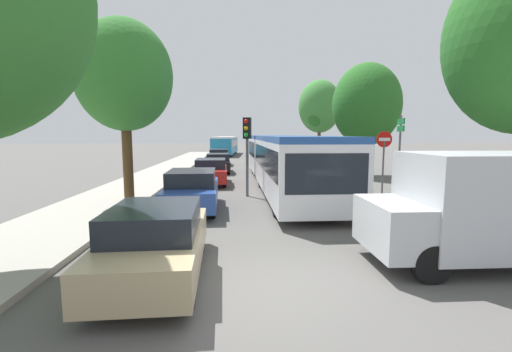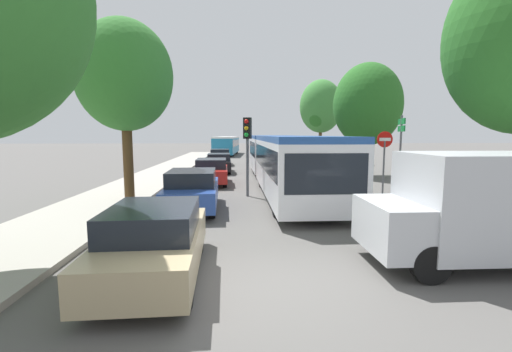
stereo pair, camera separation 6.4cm
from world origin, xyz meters
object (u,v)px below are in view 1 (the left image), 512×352
tree_right_mid (365,107)px  queued_car_tan (156,241)px  queued_car_black (218,163)px  city_bus_rear (225,144)px  articulated_bus (282,157)px  queued_car_blue (192,190)px  white_van (498,205)px  traffic_light (247,139)px  queued_car_red (211,171)px  queued_car_graphite (219,157)px  no_entry_sign (384,153)px  tree_left_mid (124,76)px  direction_sign_post (400,137)px  tree_right_far (319,108)px

tree_right_mid → queued_car_tan: bearing=-122.3°
queued_car_black → city_bus_rear: bearing=-1.8°
articulated_bus → queued_car_blue: (-3.98, -5.81, -0.79)m
queued_car_tan → white_van: (6.89, 0.28, 0.55)m
articulated_bus → traffic_light: size_ratio=5.19×
queued_car_blue → white_van: white_van is taller
queued_car_red → city_bus_rear: bearing=-2.1°
queued_car_tan → queued_car_blue: queued_car_blue is taller
queued_car_blue → tree_right_mid: 14.22m
queued_car_graphite → queued_car_tan: bearing=177.8°
no_entry_sign → tree_left_mid: (-10.66, -1.22, 2.98)m
white_van → direction_sign_post: 10.00m
queued_car_red → queued_car_black: 5.68m
city_bus_rear → queued_car_black: city_bus_rear is taller
city_bus_rear → tree_right_mid: 25.78m
tree_right_far → queued_car_tan: bearing=-109.8°
traffic_light → queued_car_red: bearing=-135.7°
queued_car_blue → queued_car_red: (0.20, 6.38, -0.02)m
city_bus_rear → no_entry_sign: size_ratio=4.02×
queued_car_red → white_van: size_ratio=0.81×
queued_car_blue → queued_car_red: bearing=-3.9°
queued_car_tan → tree_right_mid: size_ratio=0.56×
queued_car_black → tree_right_mid: bearing=-106.5°
queued_car_black → traffic_light: size_ratio=1.16×
queued_car_tan → direction_sign_post: 13.77m
queued_car_red → traffic_light: size_ratio=1.19×
white_van → no_entry_sign: 8.17m
city_bus_rear → direction_sign_post: bearing=-158.3°
queued_car_black → queued_car_red: bearing=176.8°
articulated_bus → queued_car_black: articulated_bus is taller
queued_car_tan → queued_car_blue: (-0.05, 5.79, 0.03)m
queued_car_graphite → traffic_light: (1.98, -15.65, 1.79)m
city_bus_rear → traffic_light: traffic_light is taller
city_bus_rear → white_van: (6.76, -38.86, -0.15)m
direction_sign_post → tree_right_far: (-0.03, 16.21, 2.65)m
queued_car_red → queued_car_graphite: bearing=-1.4°
queued_car_graphite → traffic_light: size_ratio=1.21×
direction_sign_post → tree_right_mid: tree_right_mid is taller
articulated_bus → city_bus_rear: bearing=-172.6°
traffic_light → tree_left_mid: tree_left_mid is taller
city_bus_rear → traffic_light: size_ratio=3.34×
queued_car_blue → traffic_light: traffic_light is taller
articulated_bus → queued_car_red: 3.90m
no_entry_sign → queued_car_tan: bearing=-43.7°
queued_car_tan → white_van: 6.92m
direction_sign_post → no_entry_sign: bearing=60.4°
queued_car_red → queued_car_black: (0.10, 5.68, -0.01)m
tree_left_mid → queued_car_tan: bearing=-69.5°
queued_car_graphite → tree_left_mid: tree_left_mid is taller
queued_car_black → no_entry_sign: (7.74, -9.49, 1.19)m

